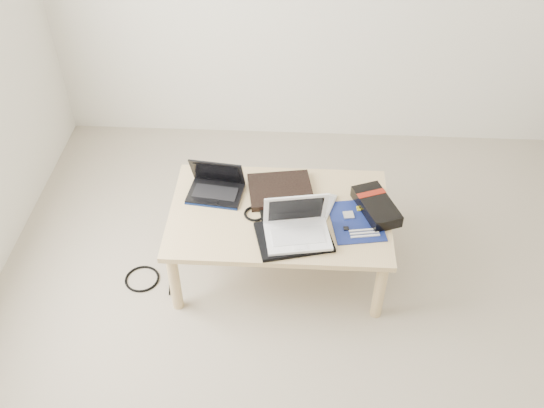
# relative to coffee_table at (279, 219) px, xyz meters

# --- Properties ---
(ground) EXTENTS (4.00, 4.00, 0.00)m
(ground) POSITION_rel_coffee_table_xyz_m (0.51, -0.75, -0.35)
(ground) COLOR #AB9E8A
(ground) RESTS_ON ground
(room_shell) EXTENTS (4.20, 4.20, 2.70)m
(room_shell) POSITION_rel_coffee_table_xyz_m (0.51, -0.75, 1.32)
(room_shell) COLOR white
(room_shell) RESTS_ON ground
(coffee_table) EXTENTS (1.10, 0.70, 0.40)m
(coffee_table) POSITION_rel_coffee_table_xyz_m (0.00, 0.00, 0.00)
(coffee_table) COLOR #CDB57C
(coffee_table) RESTS_ON ground
(book) EXTENTS (0.36, 0.32, 0.03)m
(book) POSITION_rel_coffee_table_xyz_m (-0.00, 0.14, 0.06)
(book) COLOR black
(book) RESTS_ON coffee_table
(netbook) EXTENTS (0.30, 0.23, 0.19)m
(netbook) POSITION_rel_coffee_table_xyz_m (-0.33, 0.13, 0.09)
(netbook) COLOR black
(netbook) RESTS_ON coffee_table
(tablet) EXTENTS (0.26, 0.21, 0.01)m
(tablet) POSITION_rel_coffee_table_xyz_m (0.02, -0.00, 0.05)
(tablet) COLOR black
(tablet) RESTS_ON coffee_table
(remote) EXTENTS (0.11, 0.21, 0.02)m
(remote) POSITION_rel_coffee_table_xyz_m (0.24, 0.03, 0.06)
(remote) COLOR silver
(remote) RESTS_ON coffee_table
(neoprene_sleeve) EXTENTS (0.40, 0.33, 0.02)m
(neoprene_sleeve) POSITION_rel_coffee_table_xyz_m (0.08, -0.18, 0.06)
(neoprene_sleeve) COLOR black
(neoprene_sleeve) RESTS_ON coffee_table
(white_laptop) EXTENTS (0.33, 0.26, 0.21)m
(white_laptop) POSITION_rel_coffee_table_xyz_m (0.09, -0.17, 0.11)
(white_laptop) COLOR white
(white_laptop) RESTS_ON neoprene_sleeve
(motherboard) EXTENTS (0.29, 0.34, 0.01)m
(motherboard) POSITION_rel_coffee_table_xyz_m (0.38, -0.05, 0.05)
(motherboard) COLOR #0D1555
(motherboard) RESTS_ON coffee_table
(gpu_box) EXTENTS (0.24, 0.33, 0.07)m
(gpu_box) POSITION_rel_coffee_table_xyz_m (0.48, 0.03, 0.08)
(gpu_box) COLOR black
(gpu_box) RESTS_ON coffee_table
(cable_coil) EXTENTS (0.13, 0.13, 0.01)m
(cable_coil) POSITION_rel_coffee_table_xyz_m (-0.12, -0.03, 0.05)
(cable_coil) COLOR black
(cable_coil) RESTS_ON coffee_table
(floor_cable_coil) EXTENTS (0.23, 0.23, 0.01)m
(floor_cable_coil) POSITION_rel_coffee_table_xyz_m (-0.72, -0.14, -0.35)
(floor_cable_coil) COLOR black
(floor_cable_coil) RESTS_ON ground
(floor_cable_trail) EXTENTS (0.06, 0.37, 0.01)m
(floor_cable_trail) POSITION_rel_coffee_table_xyz_m (-0.58, -0.05, -0.35)
(floor_cable_trail) COLOR black
(floor_cable_trail) RESTS_ON ground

